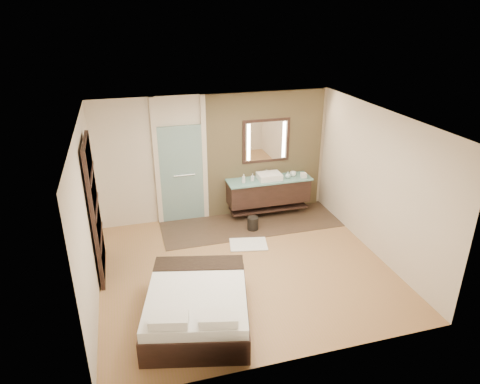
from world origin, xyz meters
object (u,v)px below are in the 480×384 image
object	(u,v)px
waste_bin	(253,224)
mirror_unit	(266,141)
bed	(198,305)
vanity	(269,191)

from	to	relation	value
waste_bin	mirror_unit	bearing A→B (deg)	56.78
mirror_unit	bed	size ratio (longest dim) A/B	0.51
waste_bin	bed	bearing A→B (deg)	-123.17
vanity	waste_bin	bearing A→B (deg)	-132.67
vanity	bed	distance (m)	3.77
bed	vanity	bearing A→B (deg)	68.17
vanity	mirror_unit	distance (m)	1.10
bed	waste_bin	distance (m)	2.98
vanity	waste_bin	size ratio (longest dim) A/B	6.48
mirror_unit	bed	distance (m)	4.19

